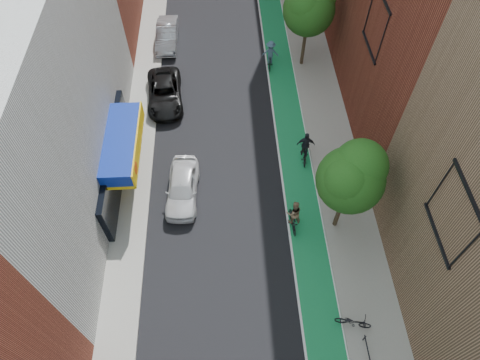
{
  "coord_description": "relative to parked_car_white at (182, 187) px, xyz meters",
  "views": [
    {
      "loc": [
        -0.36,
        -1.84,
        21.19
      ],
      "look_at": [
        0.36,
        12.35,
        1.5
      ],
      "focal_mm": 32.0,
      "sensor_mm": 36.0,
      "label": 1
    }
  ],
  "objects": [
    {
      "name": "bike_lane",
      "position": [
        7.0,
        13.46,
        -0.75
      ],
      "size": [
        2.0,
        68.0,
        0.01
      ],
      "primitive_type": "cube",
      "color": "#167D44",
      "rests_on": "ground"
    },
    {
      "name": "sidewalk_left",
      "position": [
        -3.0,
        13.46,
        -0.68
      ],
      "size": [
        2.0,
        68.0,
        0.15
      ],
      "primitive_type": "cube",
      "color": "gray",
      "rests_on": "ground"
    },
    {
      "name": "sidewalk_right",
      "position": [
        9.5,
        13.46,
        -0.68
      ],
      "size": [
        3.0,
        68.0,
        0.15
      ],
      "primitive_type": "cube",
      "color": "gray",
      "rests_on": "ground"
    },
    {
      "name": "building_left_white",
      "position": [
        -8.0,
        1.46,
        5.25
      ],
      "size": [
        8.0,
        20.0,
        12.0
      ],
      "primitive_type": "cube",
      "color": "silver",
      "rests_on": "ground"
    },
    {
      "name": "tree_near",
      "position": [
        8.65,
        -2.52,
        3.9
      ],
      "size": [
        3.4,
        3.36,
        6.42
      ],
      "color": "#332619",
      "rests_on": "ground"
    },
    {
      "name": "tree_mid",
      "position": [
        8.65,
        11.48,
        4.14
      ],
      "size": [
        3.55,
        3.53,
        6.74
      ],
      "color": "#332619",
      "rests_on": "ground"
    },
    {
      "name": "parked_car_white",
      "position": [
        0.0,
        0.0,
        0.0
      ],
      "size": [
        2.04,
        4.51,
        1.5
      ],
      "primitive_type": "imported",
      "rotation": [
        0.0,
        0.0,
        -0.06
      ],
      "color": "silver",
      "rests_on": "ground"
    },
    {
      "name": "parked_car_black",
      "position": [
        -1.45,
        8.11,
        -0.05
      ],
      "size": [
        2.74,
        5.23,
        1.4
      ],
      "primitive_type": "imported",
      "rotation": [
        0.0,
        0.0,
        0.08
      ],
      "color": "black",
      "rests_on": "ground"
    },
    {
      "name": "parked_car_silver",
      "position": [
        -1.6,
        14.67,
        -0.02
      ],
      "size": [
        1.63,
        4.46,
        1.46
      ],
      "primitive_type": "imported",
      "rotation": [
        0.0,
        0.0,
        -0.02
      ],
      "color": "#9B9FA3",
      "rests_on": "ground"
    },
    {
      "name": "cyclist_lane_near",
      "position": [
        6.2,
        -2.38,
        0.16
      ],
      "size": [
        0.91,
        1.75,
        2.13
      ],
      "rotation": [
        0.0,
        0.0,
        3.21
      ],
      "color": "black",
      "rests_on": "ground"
    },
    {
      "name": "cyclist_lane_mid",
      "position": [
        7.53,
        2.4,
        0.11
      ],
      "size": [
        1.13,
        1.77,
        2.21
      ],
      "rotation": [
        0.0,
        0.0,
        3.03
      ],
      "color": "black",
      "rests_on": "ground"
    },
    {
      "name": "cyclist_lane_far",
      "position": [
        6.2,
        11.39,
        0.27
      ],
      "size": [
        1.26,
        1.59,
        2.18
      ],
      "rotation": [
        0.0,
        0.0,
        3.01
      ],
      "color": "black",
      "rests_on": "ground"
    },
    {
      "name": "parked_bike_far",
      "position": [
        8.4,
        -8.19,
        -0.14
      ],
      "size": [
        1.85,
        1.02,
        0.92
      ],
      "primitive_type": "imported",
      "rotation": [
        0.0,
        0.0,
        1.32
      ],
      "color": "black",
      "rests_on": "sidewalk_right"
    }
  ]
}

